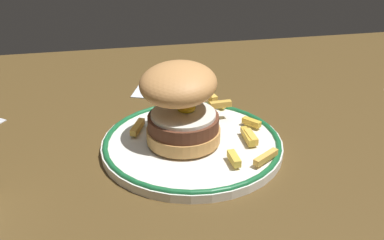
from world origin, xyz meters
The scene contains 5 objects.
ground_plane centered at (0.00, 0.00, -2.00)cm, with size 147.62×83.06×4.00cm, color #513B1C.
dinner_plate centered at (5.38, -4.11, 0.84)cm, with size 25.25×25.25×1.60cm.
burger centered at (3.91, -3.58, 7.06)cm, with size 14.60×14.73×11.08cm.
fries_pile centered at (9.22, -1.15, 2.46)cm, with size 19.05×19.95×2.94cm.
napkin centered at (5.49, 18.58, 0.20)cm, with size 10.97×12.50×0.40cm, color silver.
Camera 1 is at (-5.33, -60.58, 34.53)cm, focal length 44.54 mm.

